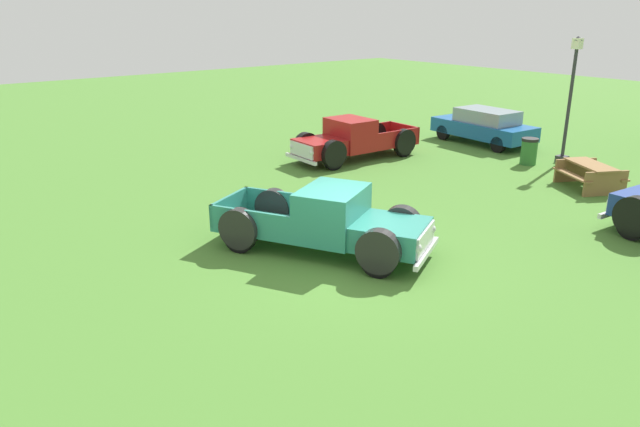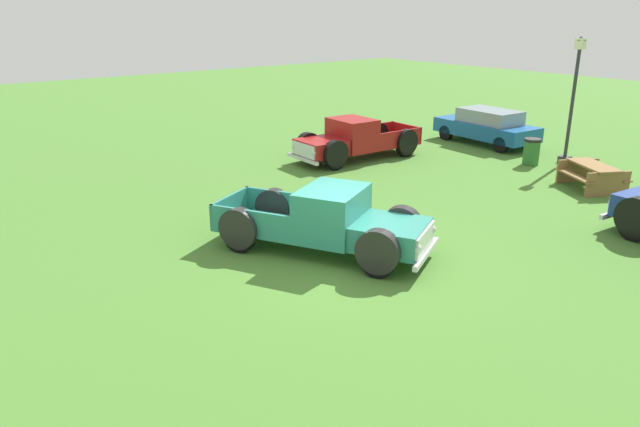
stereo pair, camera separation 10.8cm
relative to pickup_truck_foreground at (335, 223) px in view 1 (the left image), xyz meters
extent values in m
plane|color=#477A2D|center=(0.49, -0.14, -0.73)|extent=(80.00, 80.00, 0.00)
cube|color=#2D8475|center=(1.18, 0.62, -0.07)|extent=(2.03, 2.04, 0.55)
cube|color=silver|center=(1.87, 0.97, -0.07)|extent=(0.68, 1.24, 0.46)
sphere|color=silver|center=(1.57, 1.50, -0.05)|extent=(0.20, 0.20, 0.20)
sphere|color=silver|center=(2.13, 0.42, -0.05)|extent=(0.20, 0.20, 0.20)
cube|color=#2D8475|center=(-0.06, -0.03, 0.22)|extent=(1.92, 2.08, 1.15)
cube|color=#8C9EA8|center=(0.48, 0.25, 0.48)|extent=(0.70, 1.30, 0.50)
cube|color=#2D8475|center=(-1.56, -0.81, -0.30)|extent=(2.63, 2.45, 0.10)
cube|color=#2D8475|center=(-1.93, -0.11, 0.03)|extent=(1.90, 1.04, 0.55)
cube|color=#2D8475|center=(-1.19, -1.52, 0.03)|extent=(1.90, 1.04, 0.55)
cube|color=#2D8475|center=(-2.45, -1.28, 0.03)|extent=(0.84, 1.52, 0.55)
cylinder|color=black|center=(0.80, 1.36, -0.35)|extent=(0.77, 0.54, 0.76)
cylinder|color=#B7B7BC|center=(0.79, 1.37, -0.35)|extent=(0.38, 0.35, 0.30)
cylinder|color=black|center=(0.80, 1.36, -0.16)|extent=(0.98, 0.69, 0.96)
cylinder|color=black|center=(1.57, -0.13, -0.35)|extent=(0.77, 0.54, 0.76)
cylinder|color=#B7B7BC|center=(1.58, -0.14, -0.35)|extent=(0.38, 0.35, 0.30)
cylinder|color=black|center=(1.57, -0.13, -0.16)|extent=(0.98, 0.69, 0.96)
cylinder|color=black|center=(-2.17, -0.18, -0.35)|extent=(0.77, 0.54, 0.76)
cylinder|color=#B7B7BC|center=(-2.17, -0.17, -0.35)|extent=(0.38, 0.35, 0.30)
cylinder|color=black|center=(-2.17, -0.18, -0.16)|extent=(0.98, 0.69, 0.96)
cylinder|color=black|center=(-1.40, -1.67, -0.35)|extent=(0.77, 0.54, 0.76)
cylinder|color=#B7B7BC|center=(-1.39, -1.68, -0.35)|extent=(0.38, 0.35, 0.30)
cylinder|color=black|center=(-1.40, -1.67, -0.16)|extent=(0.98, 0.69, 0.96)
cube|color=silver|center=(1.90, 0.99, -0.39)|extent=(0.93, 1.66, 0.12)
cube|color=silver|center=(3.18, 7.10, -0.05)|extent=(0.19, 1.42, 0.48)
sphere|color=silver|center=(3.15, 6.47, -0.02)|extent=(0.21, 0.21, 0.21)
sphere|color=silver|center=(3.26, 7.72, -0.02)|extent=(0.21, 0.21, 0.21)
cylinder|color=black|center=(3.90, 6.16, -0.34)|extent=(0.80, 0.30, 0.79)
cylinder|color=#B7B7BC|center=(3.90, 6.15, -0.34)|extent=(0.34, 0.27, 0.31)
cylinder|color=black|center=(3.90, 6.16, -0.14)|extent=(1.01, 0.38, 0.99)
cube|color=silver|center=(3.14, 7.10, -0.37)|extent=(0.27, 1.89, 0.12)
cube|color=maroon|center=(-6.51, 4.79, -0.08)|extent=(1.58, 1.56, 0.55)
cube|color=silver|center=(-6.54, 4.02, -0.08)|extent=(1.36, 0.12, 0.46)
sphere|color=silver|center=(-5.94, 4.01, -0.05)|extent=(0.20, 0.20, 0.20)
sphere|color=silver|center=(-7.15, 4.07, -0.05)|extent=(0.20, 0.20, 0.20)
cube|color=maroon|center=(-6.44, 6.18, 0.22)|extent=(1.72, 1.37, 1.14)
cube|color=#8C9EA8|center=(-6.47, 5.57, 0.47)|extent=(1.44, 0.11, 0.50)
cube|color=maroon|center=(-6.36, 7.87, -0.30)|extent=(1.76, 2.17, 0.10)
cube|color=maroon|center=(-5.57, 7.83, 0.02)|extent=(0.18, 2.09, 0.55)
cube|color=maroon|center=(-7.15, 7.90, 0.02)|extent=(0.18, 2.09, 0.55)
cube|color=maroon|center=(-6.31, 8.87, 0.02)|extent=(1.66, 0.16, 0.55)
cylinder|color=black|center=(-5.67, 4.75, -0.35)|extent=(0.25, 0.77, 0.76)
cylinder|color=#B7B7BC|center=(-5.66, 4.75, -0.35)|extent=(0.25, 0.31, 0.30)
cylinder|color=black|center=(-5.67, 4.75, -0.16)|extent=(0.32, 0.97, 0.95)
cylinder|color=black|center=(-7.34, 4.83, -0.35)|extent=(0.25, 0.77, 0.76)
cylinder|color=#B7B7BC|center=(-7.35, 4.83, -0.35)|extent=(0.25, 0.31, 0.30)
cylinder|color=black|center=(-7.34, 4.83, -0.16)|extent=(0.32, 0.97, 0.95)
cylinder|color=black|center=(-5.51, 8.07, -0.35)|extent=(0.25, 0.77, 0.76)
cylinder|color=#B7B7BC|center=(-5.50, 8.07, -0.35)|extent=(0.25, 0.31, 0.30)
cylinder|color=black|center=(-5.51, 8.07, -0.16)|extent=(0.32, 0.97, 0.95)
cylinder|color=black|center=(-7.18, 8.15, -0.35)|extent=(0.25, 0.77, 0.76)
cylinder|color=#B7B7BC|center=(-7.19, 8.15, -0.35)|extent=(0.25, 0.31, 0.30)
cylinder|color=black|center=(-7.18, 8.15, -0.16)|extent=(0.32, 0.97, 0.95)
cube|color=silver|center=(-6.54, 3.98, -0.39)|extent=(1.82, 0.19, 0.12)
cube|color=#195699|center=(-5.09, 12.29, -0.13)|extent=(4.39, 2.04, 0.58)
cube|color=#7F939E|center=(-4.94, 12.28, 0.43)|extent=(2.49, 1.63, 0.53)
cylinder|color=black|center=(-6.59, 11.62, -0.42)|extent=(0.63, 0.24, 0.62)
cylinder|color=black|center=(-6.48, 13.17, -0.42)|extent=(0.63, 0.24, 0.62)
cylinder|color=black|center=(-3.69, 11.42, -0.42)|extent=(0.63, 0.24, 0.62)
cylinder|color=black|center=(-3.58, 12.97, -0.42)|extent=(0.63, 0.24, 0.62)
cube|color=#2D2D33|center=(-1.27, 11.89, -0.60)|extent=(0.36, 0.36, 0.25)
cylinder|color=#2D2D33|center=(-1.27, 11.89, 1.39)|extent=(0.12, 0.12, 3.74)
cube|color=#F2EACC|center=(-1.27, 11.89, 3.45)|extent=(0.28, 0.28, 0.36)
cone|color=#2D2D33|center=(-1.27, 11.89, 3.63)|extent=(0.32, 0.32, 0.14)
cube|color=olive|center=(1.01, 9.52, 0.02)|extent=(1.96, 1.57, 0.06)
cube|color=olive|center=(1.30, 10.05, -0.28)|extent=(1.71, 1.11, 0.05)
cube|color=olive|center=(0.72, 9.00, -0.28)|extent=(1.71, 1.11, 0.05)
cube|color=olive|center=(1.71, 9.14, -0.35)|extent=(0.74, 1.27, 0.75)
cube|color=olive|center=(0.31, 9.91, -0.35)|extent=(0.74, 1.27, 0.75)
cylinder|color=#2D6B2D|center=(-1.90, 10.70, -0.30)|extent=(0.56, 0.56, 0.85)
cylinder|color=black|center=(-1.90, 10.70, 0.17)|extent=(0.59, 0.59, 0.10)
camera|label=1|loc=(9.73, -8.25, 4.63)|focal=33.63mm
camera|label=2|loc=(9.79, -8.17, 4.63)|focal=33.63mm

